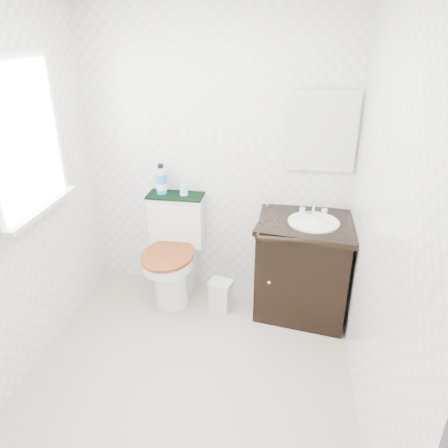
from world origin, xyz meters
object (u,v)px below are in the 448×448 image
(toilet, at_px, (174,256))
(vanity, at_px, (306,265))
(trash_bin, at_px, (221,295))
(cup, at_px, (184,190))
(mouthwash_bottle, at_px, (161,180))

(toilet, relative_size, vanity, 0.96)
(vanity, bearing_deg, toilet, 176.89)
(trash_bin, bearing_deg, toilet, 159.21)
(trash_bin, xyz_separation_m, cup, (-0.36, 0.30, 0.80))
(mouthwash_bottle, bearing_deg, vanity, -9.39)
(trash_bin, relative_size, cup, 3.05)
(vanity, relative_size, mouthwash_bottle, 3.63)
(vanity, height_order, trash_bin, vanity)
(mouthwash_bottle, distance_m, cup, 0.21)
(mouthwash_bottle, bearing_deg, toilet, -50.09)
(toilet, relative_size, mouthwash_bottle, 3.47)
(trash_bin, bearing_deg, mouthwash_bottle, 150.90)
(trash_bin, height_order, cup, cup)
(toilet, distance_m, vanity, 1.11)
(toilet, relative_size, cup, 10.00)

